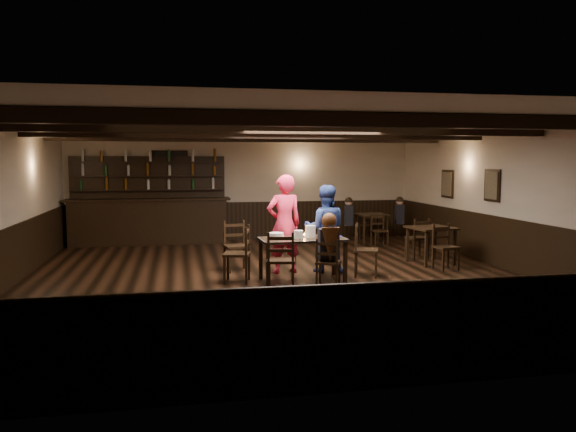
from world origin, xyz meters
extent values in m
plane|color=black|center=(0.00, 0.00, 0.00)|extent=(10.00, 10.00, 0.00)
cube|color=beige|center=(0.00, 5.00, 1.35)|extent=(9.00, 0.02, 2.70)
cube|color=beige|center=(0.00, -5.00, 1.35)|extent=(9.00, 0.02, 2.70)
cube|color=beige|center=(-4.50, 0.00, 1.35)|extent=(0.02, 10.00, 2.70)
cube|color=beige|center=(4.50, 0.00, 1.35)|extent=(0.02, 10.00, 2.70)
cube|color=silver|center=(0.00, 0.00, 2.70)|extent=(9.00, 10.00, 0.02)
cube|color=black|center=(0.00, 4.97, 0.50)|extent=(9.00, 0.04, 1.00)
cube|color=black|center=(0.00, -4.97, 0.50)|extent=(9.00, 0.04, 1.00)
cube|color=black|center=(-4.47, 0.00, 0.50)|extent=(0.04, 10.00, 1.00)
cube|color=black|center=(4.47, 0.00, 0.50)|extent=(0.04, 10.00, 1.00)
cube|color=black|center=(-1.90, 4.97, 1.85)|extent=(0.90, 0.03, 1.00)
cube|color=black|center=(-1.90, 4.95, 1.85)|extent=(0.80, 0.02, 0.90)
cube|color=black|center=(4.47, 0.50, 1.60)|extent=(0.03, 0.55, 0.65)
cube|color=#72664C|center=(4.45, 0.50, 1.60)|extent=(0.02, 0.45, 0.55)
cube|color=black|center=(4.47, 2.40, 1.55)|extent=(0.03, 0.55, 0.65)
cube|color=#72664C|center=(4.45, 2.40, 1.55)|extent=(0.02, 0.45, 0.55)
cube|color=black|center=(0.00, -3.00, 2.60)|extent=(8.90, 0.18, 0.18)
cube|color=black|center=(0.00, -1.00, 2.60)|extent=(8.90, 0.18, 0.18)
cube|color=black|center=(0.00, 1.00, 2.60)|extent=(8.90, 0.18, 0.18)
cube|color=black|center=(0.00, 3.00, 2.60)|extent=(8.90, 0.18, 0.18)
cube|color=black|center=(-0.27, -0.64, 0.36)|extent=(0.06, 0.06, 0.71)
cube|color=black|center=(-0.30, -0.02, 0.36)|extent=(0.06, 0.06, 0.71)
cube|color=black|center=(1.09, -0.57, 0.36)|extent=(0.06, 0.06, 0.71)
cube|color=black|center=(1.06, 0.05, 0.36)|extent=(0.06, 0.06, 0.71)
cube|color=black|center=(0.40, -0.30, 0.73)|extent=(1.52, 0.81, 0.04)
cube|color=#A5A8AD|center=(0.38, 0.06, 0.73)|extent=(1.48, 0.10, 0.04)
cube|color=#A5A8AD|center=(0.42, -0.65, 0.73)|extent=(1.48, 0.10, 0.04)
cube|color=#A5A8AD|center=(1.12, -0.26, 0.73)|extent=(0.07, 0.74, 0.04)
cube|color=#A5A8AD|center=(-0.33, -0.33, 0.73)|extent=(0.07, 0.74, 0.04)
cube|color=black|center=(0.13, -0.77, 0.23)|extent=(0.04, 0.04, 0.46)
cube|color=black|center=(0.06, -1.13, 0.23)|extent=(0.04, 0.04, 0.46)
cube|color=black|center=(-0.25, -0.70, 0.23)|extent=(0.04, 0.04, 0.46)
cube|color=black|center=(-0.32, -1.05, 0.23)|extent=(0.04, 0.04, 0.46)
cube|color=black|center=(-0.10, -0.91, 0.48)|extent=(0.53, 0.51, 0.04)
cube|color=black|center=(-0.13, -1.09, 0.73)|extent=(0.45, 0.13, 0.48)
cube|color=black|center=(-0.13, -1.09, 0.68)|extent=(0.38, 0.10, 0.05)
cube|color=black|center=(-0.13, -1.09, 0.87)|extent=(0.38, 0.10, 0.05)
cube|color=black|center=(0.93, -0.76, 0.20)|extent=(0.04, 0.04, 0.39)
cube|color=black|center=(0.81, -1.05, 0.20)|extent=(0.04, 0.04, 0.39)
cube|color=black|center=(0.63, -0.63, 0.20)|extent=(0.04, 0.04, 0.39)
cube|color=black|center=(0.51, -0.91, 0.20)|extent=(0.04, 0.04, 0.39)
cube|color=black|center=(0.72, -0.84, 0.41)|extent=(0.50, 0.49, 0.04)
cube|color=black|center=(0.66, -0.98, 0.62)|extent=(0.36, 0.19, 0.41)
cube|color=black|center=(0.66, -0.98, 0.58)|extent=(0.31, 0.16, 0.05)
cube|color=black|center=(0.66, -0.98, 0.74)|extent=(0.31, 0.16, 0.05)
cube|color=black|center=(-0.87, 0.05, 0.23)|extent=(0.05, 0.05, 0.47)
cube|color=black|center=(-0.51, -0.04, 0.23)|extent=(0.05, 0.05, 0.47)
cube|color=black|center=(-0.96, -0.33, 0.23)|extent=(0.05, 0.05, 0.47)
cube|color=black|center=(-0.60, -0.42, 0.23)|extent=(0.05, 0.05, 0.47)
cube|color=black|center=(-0.74, -0.19, 0.49)|extent=(0.53, 0.55, 0.04)
cube|color=black|center=(-0.56, -0.23, 0.74)|extent=(0.15, 0.45, 0.49)
cube|color=black|center=(-0.56, -0.23, 0.69)|extent=(0.12, 0.39, 0.05)
cube|color=black|center=(-0.56, -0.23, 0.88)|extent=(0.12, 0.39, 0.05)
cube|color=black|center=(1.72, -0.39, 0.23)|extent=(0.05, 0.05, 0.46)
cube|color=black|center=(1.38, -0.27, 0.23)|extent=(0.05, 0.05, 0.46)
cube|color=black|center=(1.85, -0.03, 0.23)|extent=(0.05, 0.05, 0.46)
cube|color=black|center=(1.51, 0.09, 0.23)|extent=(0.05, 0.05, 0.46)
cube|color=black|center=(1.62, -0.15, 0.48)|extent=(0.55, 0.57, 0.04)
cube|color=black|center=(1.45, -0.09, 0.72)|extent=(0.19, 0.43, 0.48)
cube|color=black|center=(1.45, -0.09, 0.67)|extent=(0.16, 0.37, 0.05)
cube|color=black|center=(1.45, -0.09, 0.86)|extent=(0.16, 0.37, 0.05)
cube|color=black|center=(-0.79, 0.58, 0.23)|extent=(0.04, 0.04, 0.45)
cube|color=black|center=(-0.85, 0.93, 0.23)|extent=(0.04, 0.04, 0.45)
cube|color=black|center=(-0.42, 0.64, 0.23)|extent=(0.04, 0.04, 0.45)
cube|color=black|center=(-0.48, 1.00, 0.23)|extent=(0.04, 0.04, 0.45)
cube|color=black|center=(-0.64, 0.79, 0.47)|extent=(0.51, 0.49, 0.04)
cube|color=black|center=(-0.67, 0.96, 0.71)|extent=(0.44, 0.11, 0.47)
cube|color=black|center=(-0.67, 0.96, 0.66)|extent=(0.38, 0.09, 0.05)
cube|color=black|center=(-0.67, 0.96, 0.85)|extent=(0.38, 0.09, 0.05)
imported|color=#FF2752|center=(0.22, 0.44, 0.92)|extent=(0.73, 0.54, 1.84)
imported|color=navy|center=(0.99, 0.39, 0.82)|extent=(0.92, 0.78, 1.64)
cube|color=black|center=(0.72, -0.72, 0.52)|extent=(0.31, 0.31, 0.13)
cube|color=black|center=(0.72, -0.84, 0.74)|extent=(0.33, 0.19, 0.46)
cylinder|color=black|center=(0.72, -0.84, 0.95)|extent=(0.10, 0.33, 0.33)
sphere|color=#D8A384|center=(0.72, -0.84, 1.10)|extent=(0.20, 0.20, 0.20)
sphere|color=#3B1B0D|center=(0.72, -0.86, 1.11)|extent=(0.25, 0.25, 0.25)
cone|color=#3B1B0D|center=(0.72, -0.96, 0.72)|extent=(0.19, 0.19, 0.58)
cylinder|color=white|center=(-0.06, -0.25, 0.76)|extent=(0.33, 0.33, 0.01)
cylinder|color=white|center=(-0.06, -0.25, 0.81)|extent=(0.26, 0.26, 0.09)
cylinder|color=silver|center=(-0.06, -0.25, 0.79)|extent=(0.28, 0.28, 0.04)
cylinder|color=white|center=(0.31, -0.37, 0.83)|extent=(0.16, 0.16, 0.15)
cylinder|color=white|center=(0.55, -0.24, 0.86)|extent=(0.18, 0.18, 0.21)
cylinder|color=#A5A8AD|center=(0.46, -0.15, 0.77)|extent=(0.05, 0.05, 0.03)
sphere|color=orange|center=(0.46, -0.15, 0.80)|extent=(0.03, 0.03, 0.03)
cylinder|color=silver|center=(0.75, -0.32, 0.79)|extent=(0.03, 0.03, 0.08)
cylinder|color=#A5A8AD|center=(0.83, -0.34, 0.80)|extent=(0.04, 0.04, 0.10)
cylinder|color=silver|center=(0.75, -0.16, 0.81)|extent=(0.07, 0.07, 0.11)
cube|color=#9C2D11|center=(0.87, -0.37, 0.75)|extent=(0.33, 0.27, 0.00)
cube|color=#0F0F4D|center=(0.99, -0.12, 0.75)|extent=(0.37, 0.34, 0.00)
cube|color=black|center=(-2.43, 4.65, 0.55)|extent=(3.82, 0.60, 1.10)
cube|color=black|center=(-2.43, 4.65, 1.12)|extent=(4.02, 0.70, 0.05)
cube|color=black|center=(-2.43, 4.92, 1.10)|extent=(3.82, 0.10, 2.20)
cube|color=black|center=(-2.43, 4.82, 1.35)|extent=(3.72, 0.22, 0.03)
cube|color=black|center=(-2.43, 4.82, 1.70)|extent=(3.72, 0.22, 0.03)
cube|color=black|center=(-2.43, 4.82, 2.05)|extent=(3.72, 0.22, 0.03)
cube|color=black|center=(3.33, 0.82, 0.73)|extent=(0.93, 0.93, 0.04)
cube|color=black|center=(3.05, 0.43, 0.35)|extent=(0.05, 0.05, 0.71)
cube|color=black|center=(2.94, 1.09, 0.35)|extent=(0.05, 0.05, 0.71)
cube|color=black|center=(3.71, 0.54, 0.35)|extent=(0.05, 0.05, 0.71)
cube|color=black|center=(3.61, 1.20, 0.35)|extent=(0.05, 0.05, 0.71)
cube|color=black|center=(3.08, 3.71, 0.73)|extent=(0.74, 0.74, 0.04)
cube|color=black|center=(2.78, 3.40, 0.35)|extent=(0.05, 0.05, 0.71)
cube|color=black|center=(2.78, 4.01, 0.35)|extent=(0.05, 0.05, 0.71)
cube|color=black|center=(3.39, 3.41, 0.35)|extent=(0.05, 0.05, 0.71)
cube|color=black|center=(3.38, 4.02, 0.35)|extent=(0.05, 0.05, 0.71)
cube|color=black|center=(2.50, 3.78, 0.72)|extent=(0.28, 0.38, 0.49)
sphere|color=#D8A384|center=(2.50, 3.78, 1.05)|extent=(0.19, 0.19, 0.19)
sphere|color=black|center=(2.50, 3.78, 1.08)|extent=(0.20, 0.20, 0.20)
cube|color=black|center=(3.88, 3.83, 0.71)|extent=(0.28, 0.38, 0.49)
sphere|color=#D8A384|center=(3.88, 3.83, 1.04)|extent=(0.19, 0.19, 0.19)
sphere|color=black|center=(3.88, 3.83, 1.07)|extent=(0.20, 0.20, 0.20)
camera|label=1|loc=(-1.71, -9.73, 2.11)|focal=35.00mm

